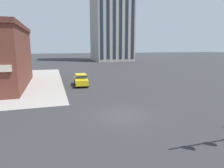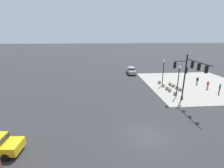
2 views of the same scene
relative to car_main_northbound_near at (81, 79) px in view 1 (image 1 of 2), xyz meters
The scene contains 2 objects.
ground_plane 13.62m from the car_main_northbound_near, 83.67° to the right, with size 320.00×320.00×0.00m, color #2D2D30.
car_main_northbound_near is the anchor object (origin of this frame).
Camera 1 is at (-5.40, -14.65, 5.59)m, focal length 31.31 mm.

